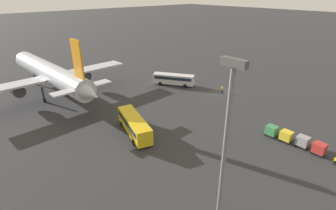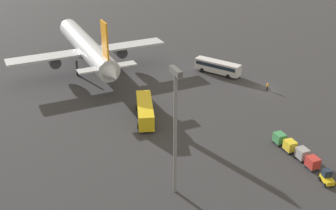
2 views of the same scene
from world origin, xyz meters
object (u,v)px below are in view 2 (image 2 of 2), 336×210
at_px(airplane, 87,48).
at_px(cargo_cart_yellow, 290,146).
at_px(shuttle_bus_near, 218,66).
at_px(cargo_cart_grey, 302,153).
at_px(baggage_tug, 327,177).
at_px(worker_person, 267,86).
at_px(shuttle_bus_far, 145,109).
at_px(cargo_cart_green, 279,138).
at_px(cargo_cart_red, 313,162).

bearing_deg(airplane, cargo_cart_yellow, -157.42).
bearing_deg(shuttle_bus_near, cargo_cart_grey, 139.77).
height_order(baggage_tug, worker_person, baggage_tug).
height_order(baggage_tug, cargo_cart_yellow, baggage_tug).
relative_size(airplane, shuttle_bus_near, 4.00).
height_order(shuttle_bus_far, cargo_cart_grey, shuttle_bus_far).
height_order(shuttle_bus_near, cargo_cart_green, shuttle_bus_near).
relative_size(shuttle_bus_far, cargo_cart_grey, 5.93).
bearing_deg(cargo_cart_red, baggage_tug, 174.53).
relative_size(shuttle_bus_near, baggage_tug, 4.18).
bearing_deg(airplane, shuttle_bus_near, -117.76).
height_order(cargo_cart_red, cargo_cart_grey, same).
bearing_deg(cargo_cart_grey, worker_person, -22.63).
relative_size(shuttle_bus_far, baggage_tug, 4.63).
bearing_deg(shuttle_bus_near, cargo_cart_red, 140.07).
bearing_deg(cargo_cart_green, cargo_cart_yellow, -176.75).
height_order(airplane, cargo_cart_green, airplane).
xyz_separation_m(airplane, shuttle_bus_near, (-13.15, -28.47, -4.26)).
xyz_separation_m(airplane, shuttle_bus_far, (-28.26, -4.61, -4.12)).
bearing_deg(cargo_cart_grey, cargo_cart_red, 177.07).
bearing_deg(cargo_cart_green, shuttle_bus_far, 46.46).
distance_m(airplane, cargo_cart_grey, 56.56).
bearing_deg(worker_person, cargo_cart_grey, 157.37).
bearing_deg(baggage_tug, cargo_cart_green, 13.49).
relative_size(cargo_cart_yellow, cargo_cart_green, 1.00).
xyz_separation_m(baggage_tug, cargo_cart_green, (11.86, 0.04, 0.25)).
bearing_deg(worker_person, airplane, 52.77).
distance_m(shuttle_bus_far, cargo_cart_red, 31.82).
distance_m(shuttle_bus_far, cargo_cart_green, 25.41).
bearing_deg(cargo_cart_green, baggage_tug, -179.82).
xyz_separation_m(cargo_cart_red, cargo_cart_green, (8.16, 0.39, 0.00)).
height_order(worker_person, cargo_cart_red, cargo_cart_red).
height_order(shuttle_bus_near, cargo_cart_red, shuttle_bus_near).
height_order(worker_person, cargo_cart_green, cargo_cart_green).
distance_m(airplane, worker_person, 43.14).
bearing_deg(shuttle_bus_near, baggage_tug, 140.20).
bearing_deg(cargo_cart_green, cargo_cart_grey, -174.42).
xyz_separation_m(shuttle_bus_far, cargo_cart_red, (-25.65, -18.80, -0.82)).
relative_size(baggage_tug, cargo_cart_yellow, 1.28).
distance_m(shuttle_bus_far, cargo_cart_grey, 29.76).
bearing_deg(cargo_cart_green, cargo_cart_red, -177.25).
bearing_deg(cargo_cart_green, worker_person, -29.16).
distance_m(shuttle_bus_far, worker_person, 29.60).
height_order(airplane, worker_person, airplane).
distance_m(baggage_tug, cargo_cart_yellow, 9.15).
xyz_separation_m(cargo_cart_grey, cargo_cart_yellow, (2.72, 0.38, 0.00)).
height_order(baggage_tug, cargo_cart_grey, baggage_tug).
distance_m(shuttle_bus_near, cargo_cart_yellow, 35.72).
bearing_deg(cargo_cart_yellow, shuttle_bus_near, -8.54).
distance_m(cargo_cart_grey, cargo_cart_green, 5.47).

